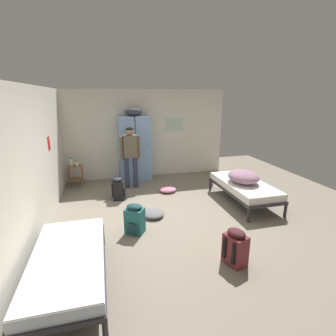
{
  "coord_description": "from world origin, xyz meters",
  "views": [
    {
      "loc": [
        -1.29,
        -4.66,
        2.4
      ],
      "look_at": [
        0.0,
        0.29,
        0.95
      ],
      "focal_mm": 27.43,
      "sensor_mm": 36.0,
      "label": 1
    }
  ],
  "objects_px": {
    "shelf_unit": "(75,174)",
    "lotion_bottle": "(77,163)",
    "bed_left_front": "(68,262)",
    "clothes_pile_pink": "(168,190)",
    "backpack_black": "(119,189)",
    "locker_bank": "(135,147)",
    "person_traveler": "(130,152)",
    "bedding_heap": "(243,177)",
    "water_bottle": "(71,162)",
    "backpack_maroon": "(236,247)",
    "backpack_teal": "(135,219)",
    "bed_right": "(244,187)",
    "clothes_pile_grey": "(153,213)"
  },
  "relations": [
    {
      "from": "shelf_unit",
      "to": "lotion_bottle",
      "type": "distance_m",
      "value": 0.31
    },
    {
      "from": "bed_left_front",
      "to": "clothes_pile_pink",
      "type": "distance_m",
      "value": 3.66
    },
    {
      "from": "shelf_unit",
      "to": "backpack_black",
      "type": "height_order",
      "value": "shelf_unit"
    },
    {
      "from": "locker_bank",
      "to": "bed_left_front",
      "type": "height_order",
      "value": "locker_bank"
    },
    {
      "from": "shelf_unit",
      "to": "person_traveler",
      "type": "bearing_deg",
      "value": -19.7
    },
    {
      "from": "shelf_unit",
      "to": "bedding_heap",
      "type": "relative_size",
      "value": 0.72
    },
    {
      "from": "shelf_unit",
      "to": "water_bottle",
      "type": "distance_m",
      "value": 0.34
    },
    {
      "from": "bedding_heap",
      "to": "shelf_unit",
      "type": "bearing_deg",
      "value": 150.34
    },
    {
      "from": "water_bottle",
      "to": "backpack_black",
      "type": "height_order",
      "value": "water_bottle"
    },
    {
      "from": "locker_bank",
      "to": "clothes_pile_pink",
      "type": "distance_m",
      "value": 1.66
    },
    {
      "from": "locker_bank",
      "to": "backpack_maroon",
      "type": "relative_size",
      "value": 3.76
    },
    {
      "from": "locker_bank",
      "to": "clothes_pile_pink",
      "type": "height_order",
      "value": "locker_bank"
    },
    {
      "from": "water_bottle",
      "to": "backpack_teal",
      "type": "height_order",
      "value": "water_bottle"
    },
    {
      "from": "backpack_teal",
      "to": "backpack_maroon",
      "type": "xyz_separation_m",
      "value": [
        1.32,
        -1.25,
        0.0
      ]
    },
    {
      "from": "lotion_bottle",
      "to": "backpack_teal",
      "type": "height_order",
      "value": "lotion_bottle"
    },
    {
      "from": "bed_right",
      "to": "bedding_heap",
      "type": "relative_size",
      "value": 2.4
    },
    {
      "from": "bed_left_front",
      "to": "bed_right",
      "type": "distance_m",
      "value": 4.09
    },
    {
      "from": "clothes_pile_grey",
      "to": "locker_bank",
      "type": "bearing_deg",
      "value": 90.55
    },
    {
      "from": "clothes_pile_pink",
      "to": "clothes_pile_grey",
      "type": "height_order",
      "value": "same"
    },
    {
      "from": "shelf_unit",
      "to": "backpack_teal",
      "type": "relative_size",
      "value": 1.04
    },
    {
      "from": "lotion_bottle",
      "to": "backpack_black",
      "type": "bearing_deg",
      "value": -50.04
    },
    {
      "from": "bedding_heap",
      "to": "backpack_teal",
      "type": "bearing_deg",
      "value": -164.02
    },
    {
      "from": "person_traveler",
      "to": "clothes_pile_pink",
      "type": "relative_size",
      "value": 3.79
    },
    {
      "from": "lotion_bottle",
      "to": "clothes_pile_pink",
      "type": "relative_size",
      "value": 0.37
    },
    {
      "from": "bed_left_front",
      "to": "backpack_black",
      "type": "distance_m",
      "value": 2.97
    },
    {
      "from": "bedding_heap",
      "to": "clothes_pile_pink",
      "type": "xyz_separation_m",
      "value": [
        -1.49,
        1.09,
        -0.57
      ]
    },
    {
      "from": "backpack_black",
      "to": "bedding_heap",
      "type": "bearing_deg",
      "value": -18.87
    },
    {
      "from": "bed_left_front",
      "to": "clothes_pile_pink",
      "type": "relative_size",
      "value": 4.42
    },
    {
      "from": "lotion_bottle",
      "to": "water_bottle",
      "type": "bearing_deg",
      "value": 158.2
    },
    {
      "from": "shelf_unit",
      "to": "lotion_bottle",
      "type": "bearing_deg",
      "value": -29.74
    },
    {
      "from": "backpack_teal",
      "to": "lotion_bottle",
      "type": "bearing_deg",
      "value": 112.09
    },
    {
      "from": "water_bottle",
      "to": "clothes_pile_grey",
      "type": "bearing_deg",
      "value": -53.37
    },
    {
      "from": "bed_left_front",
      "to": "shelf_unit",
      "type": "bearing_deg",
      "value": 93.5
    },
    {
      "from": "clothes_pile_pink",
      "to": "bed_left_front",
      "type": "bearing_deg",
      "value": -124.68
    },
    {
      "from": "person_traveler",
      "to": "clothes_pile_grey",
      "type": "xyz_separation_m",
      "value": [
        0.22,
        -1.83,
        -0.92
      ]
    },
    {
      "from": "locker_bank",
      "to": "clothes_pile_grey",
      "type": "relative_size",
      "value": 4.28
    },
    {
      "from": "backpack_teal",
      "to": "backpack_maroon",
      "type": "relative_size",
      "value": 1.0
    },
    {
      "from": "shelf_unit",
      "to": "person_traveler",
      "type": "distance_m",
      "value": 1.68
    },
    {
      "from": "clothes_pile_grey",
      "to": "water_bottle",
      "type": "bearing_deg",
      "value": 126.63
    },
    {
      "from": "clothes_pile_grey",
      "to": "clothes_pile_pink",
      "type": "bearing_deg",
      "value": 63.13
    },
    {
      "from": "bedding_heap",
      "to": "clothes_pile_grey",
      "type": "relative_size",
      "value": 1.64
    },
    {
      "from": "locker_bank",
      "to": "backpack_black",
      "type": "bearing_deg",
      "value": -113.22
    },
    {
      "from": "person_traveler",
      "to": "backpack_maroon",
      "type": "relative_size",
      "value": 2.96
    },
    {
      "from": "bed_right",
      "to": "backpack_maroon",
      "type": "xyz_separation_m",
      "value": [
        -1.3,
        -2.01,
        -0.12
      ]
    },
    {
      "from": "shelf_unit",
      "to": "bed_right",
      "type": "relative_size",
      "value": 0.3
    },
    {
      "from": "person_traveler",
      "to": "backpack_black",
      "type": "distance_m",
      "value": 1.09
    },
    {
      "from": "bed_right",
      "to": "backpack_maroon",
      "type": "bearing_deg",
      "value": -122.98
    },
    {
      "from": "person_traveler",
      "to": "backpack_teal",
      "type": "height_order",
      "value": "person_traveler"
    },
    {
      "from": "backpack_black",
      "to": "clothes_pile_pink",
      "type": "relative_size",
      "value": 1.28
    },
    {
      "from": "bed_right",
      "to": "lotion_bottle",
      "type": "relative_size",
      "value": 11.91
    }
  ]
}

